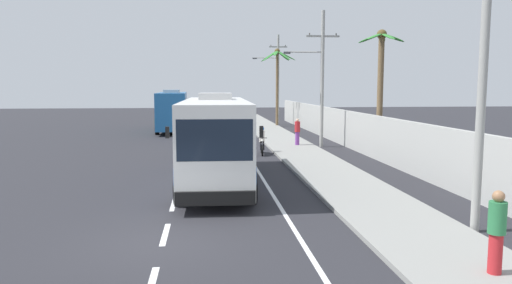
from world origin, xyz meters
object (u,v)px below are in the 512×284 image
at_px(coach_bus_foreground, 216,136).
at_px(pedestrian_midwalk, 497,230).
at_px(utility_pole_far, 277,77).
at_px(motorcycle_beside_bus, 262,143).
at_px(palm_nearest, 277,68).
at_px(palm_second, 381,74).
at_px(utility_pole_nearest, 483,64).
at_px(utility_pole_mid, 321,76).
at_px(coach_bus_far_lane, 173,110).
at_px(pedestrian_near_kerb, 297,131).

bearing_deg(coach_bus_foreground, pedestrian_midwalk, -62.93).
bearing_deg(utility_pole_far, motorcycle_beside_bus, -100.70).
height_order(palm_nearest, palm_second, palm_nearest).
distance_m(coach_bus_foreground, palm_second, 11.84).
xyz_separation_m(motorcycle_beside_bus, utility_pole_nearest, (4.12, -15.89, 3.95)).
height_order(pedestrian_midwalk, utility_pole_mid, utility_pole_mid).
bearing_deg(utility_pole_nearest, pedestrian_midwalk, -114.38).
height_order(coach_bus_foreground, motorcycle_beside_bus, coach_bus_foreground).
xyz_separation_m(motorcycle_beside_bus, utility_pole_mid, (4.29, 3.16, 4.09)).
relative_size(utility_pole_mid, palm_second, 1.24).
xyz_separation_m(utility_pole_mid, palm_nearest, (-0.44, 16.62, 1.13)).
bearing_deg(coach_bus_foreground, coach_bus_far_lane, 98.07).
height_order(utility_pole_far, palm_second, utility_pole_far).
relative_size(coach_bus_foreground, pedestrian_near_kerb, 6.17).
relative_size(motorcycle_beside_bus, utility_pole_far, 0.21).
bearing_deg(pedestrian_near_kerb, utility_pole_nearest, -90.21).
height_order(utility_pole_far, palm_nearest, utility_pole_far).
relative_size(palm_nearest, palm_second, 1.08).
bearing_deg(pedestrian_midwalk, utility_pole_far, 79.21).
distance_m(coach_bus_far_lane, pedestrian_near_kerb, 15.60).
height_order(coach_bus_far_lane, pedestrian_midwalk, coach_bus_far_lane).
bearing_deg(palm_nearest, motorcycle_beside_bus, -101.00).
distance_m(motorcycle_beside_bus, utility_pole_far, 23.01).
bearing_deg(palm_second, utility_pole_far, 95.69).
relative_size(pedestrian_midwalk, utility_pole_far, 0.19).
xyz_separation_m(utility_pole_far, palm_second, (2.38, -23.88, -0.28)).
relative_size(pedestrian_near_kerb, utility_pole_mid, 0.20).
bearing_deg(utility_pole_mid, utility_pole_far, 90.27).
relative_size(coach_bus_foreground, utility_pole_mid, 1.22).
height_order(coach_bus_foreground, pedestrian_midwalk, coach_bus_foreground).
distance_m(pedestrian_midwalk, utility_pole_mid, 22.62).
bearing_deg(palm_second, pedestrian_midwalk, -102.67).
relative_size(utility_pole_nearest, palm_nearest, 1.13).
distance_m(coach_bus_foreground, pedestrian_midwalk, 12.30).
xyz_separation_m(coach_bus_foreground, motorcycle_beside_bus, (2.92, 8.17, -1.28)).
bearing_deg(pedestrian_near_kerb, palm_nearest, 81.98).
xyz_separation_m(motorcycle_beside_bus, palm_second, (6.58, -1.68, 4.07)).
bearing_deg(utility_pole_nearest, coach_bus_far_lane, 108.21).
bearing_deg(utility_pole_far, pedestrian_near_kerb, -94.33).
xyz_separation_m(motorcycle_beside_bus, pedestrian_midwalk, (2.66, -19.10, 0.40)).
distance_m(coach_bus_far_lane, utility_pole_far, 12.67).
bearing_deg(coach_bus_foreground, pedestrian_near_kerb, 63.48).
height_order(coach_bus_far_lane, palm_nearest, palm_nearest).
xyz_separation_m(coach_bus_foreground, palm_second, (9.50, 6.49, 2.79)).
bearing_deg(pedestrian_midwalk, utility_pole_mid, 77.16).
distance_m(pedestrian_near_kerb, utility_pole_far, 19.45).
xyz_separation_m(coach_bus_foreground, palm_nearest, (6.77, 27.95, 3.94)).
bearing_deg(palm_second, coach_bus_foreground, -145.66).
xyz_separation_m(pedestrian_midwalk, utility_pole_mid, (1.63, 22.26, 3.69)).
bearing_deg(palm_second, pedestrian_near_kerb, 127.97).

